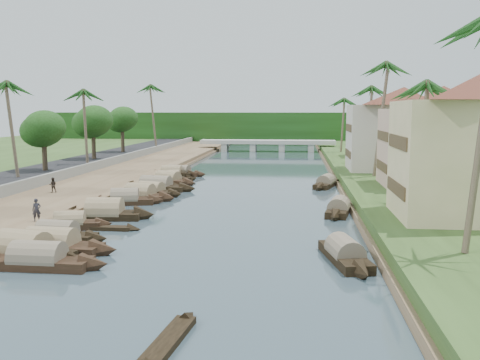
# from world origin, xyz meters

# --- Properties ---
(ground) EXTENTS (220.00, 220.00, 0.00)m
(ground) POSITION_xyz_m (0.00, 0.00, 0.00)
(ground) COLOR #34464F
(ground) RESTS_ON ground
(left_bank) EXTENTS (10.00, 180.00, 0.80)m
(left_bank) POSITION_xyz_m (-16.00, 20.00, 0.40)
(left_bank) COLOR brown
(left_bank) RESTS_ON ground
(right_bank) EXTENTS (16.00, 180.00, 1.20)m
(right_bank) POSITION_xyz_m (19.00, 20.00, 0.60)
(right_bank) COLOR #2C441B
(right_bank) RESTS_ON ground
(road) EXTENTS (8.00, 180.00, 1.40)m
(road) POSITION_xyz_m (-24.50, 20.00, 0.70)
(road) COLOR black
(road) RESTS_ON ground
(retaining_wall) EXTENTS (0.40, 180.00, 1.10)m
(retaining_wall) POSITION_xyz_m (-20.20, 20.00, 1.35)
(retaining_wall) COLOR gray
(retaining_wall) RESTS_ON left_bank
(treeline) EXTENTS (120.00, 14.00, 8.00)m
(treeline) POSITION_xyz_m (0.00, 100.00, 4.00)
(treeline) COLOR #18360E
(treeline) RESTS_ON ground
(bridge) EXTENTS (28.00, 4.00, 2.40)m
(bridge) POSITION_xyz_m (0.00, 72.00, 1.72)
(bridge) COLOR #ABAAA0
(bridge) RESTS_ON ground
(building_mid) EXTENTS (14.11, 14.11, 9.70)m
(building_mid) POSITION_xyz_m (19.99, 14.00, 6.13)
(building_mid) COLOR tan
(building_mid) RESTS_ON right_bank
(building_far) EXTENTS (15.59, 15.59, 10.20)m
(building_far) POSITION_xyz_m (18.99, 28.00, 6.38)
(building_far) COLOR beige
(building_far) RESTS_ON right_bank
(building_distant) EXTENTS (12.62, 12.62, 9.20)m
(building_distant) POSITION_xyz_m (19.99, 48.00, 5.88)
(building_distant) COLOR beige
(building_distant) RESTS_ON right_bank
(sampan_0) EXTENTS (8.19, 1.96, 2.16)m
(sampan_0) POSITION_xyz_m (-7.92, -12.65, 0.41)
(sampan_0) COLOR black
(sampan_0) RESTS_ON ground
(sampan_1) EXTENTS (8.81, 4.12, 2.51)m
(sampan_1) POSITION_xyz_m (-9.65, -11.02, 0.42)
(sampan_1) COLOR black
(sampan_1) RESTS_ON ground
(sampan_2) EXTENTS (8.76, 2.42, 2.27)m
(sampan_2) POSITION_xyz_m (-8.64, -9.49, 0.42)
(sampan_2) COLOR black
(sampan_2) RESTS_ON ground
(sampan_3) EXTENTS (7.37, 2.21, 1.99)m
(sampan_3) POSITION_xyz_m (-9.54, -6.77, 0.41)
(sampan_3) COLOR black
(sampan_3) RESTS_ON ground
(sampan_4) EXTENTS (6.35, 2.79, 1.83)m
(sampan_4) POSITION_xyz_m (-10.24, -3.20, 0.40)
(sampan_4) COLOR black
(sampan_4) RESTS_ON ground
(sampan_5) EXTENTS (8.24, 2.74, 2.54)m
(sampan_5) POSITION_xyz_m (-9.03, 0.66, 0.42)
(sampan_5) COLOR black
(sampan_5) RESTS_ON ground
(sampan_6) EXTENTS (7.44, 3.23, 2.18)m
(sampan_6) POSITION_xyz_m (-9.54, 7.24, 0.42)
(sampan_6) COLOR black
(sampan_6) RESTS_ON ground
(sampan_7) EXTENTS (7.48, 3.68, 1.99)m
(sampan_7) POSITION_xyz_m (-8.59, 12.58, 0.41)
(sampan_7) COLOR black
(sampan_7) RESTS_ON ground
(sampan_8) EXTENTS (7.78, 3.45, 2.33)m
(sampan_8) POSITION_xyz_m (-8.91, 9.91, 0.42)
(sampan_8) COLOR black
(sampan_8) RESTS_ON ground
(sampan_9) EXTENTS (9.53, 3.37, 2.34)m
(sampan_9) POSITION_xyz_m (-9.00, 16.06, 0.42)
(sampan_9) COLOR black
(sampan_9) RESTS_ON ground
(sampan_10) EXTENTS (7.89, 4.62, 2.18)m
(sampan_10) POSITION_xyz_m (-8.88, 21.15, 0.42)
(sampan_10) COLOR black
(sampan_10) RESTS_ON ground
(sampan_11) EXTENTS (7.17, 5.07, 2.13)m
(sampan_11) POSITION_xyz_m (-9.13, 22.17, 0.41)
(sampan_11) COLOR black
(sampan_11) RESTS_ON ground
(sampan_12) EXTENTS (8.11, 3.80, 1.95)m
(sampan_12) POSITION_xyz_m (-9.32, 29.19, 0.41)
(sampan_12) COLOR black
(sampan_12) RESTS_ON ground
(sampan_13) EXTENTS (7.50, 1.93, 2.07)m
(sampan_13) POSITION_xyz_m (-10.13, 28.23, 0.41)
(sampan_13) COLOR black
(sampan_13) RESTS_ON ground
(sampan_14) EXTENTS (3.12, 8.24, 2.00)m
(sampan_14) POSITION_xyz_m (8.87, -9.56, 0.41)
(sampan_14) COLOR black
(sampan_14) RESTS_ON ground
(sampan_15) EXTENTS (2.82, 7.51, 2.00)m
(sampan_15) POSITION_xyz_m (9.61, 4.68, 0.41)
(sampan_15) COLOR black
(sampan_15) RESTS_ON ground
(sampan_16) EXTENTS (3.70, 8.01, 1.97)m
(sampan_16) POSITION_xyz_m (9.41, 20.64, 0.41)
(sampan_16) COLOR black
(sampan_16) RESTS_ON ground
(canoe_0) EXTENTS (1.53, 6.27, 0.82)m
(canoe_0) POSITION_xyz_m (1.43, -21.45, 0.10)
(canoe_0) COLOR black
(canoe_0) RESTS_ON ground
(canoe_1) EXTENTS (5.51, 0.98, 0.89)m
(canoe_1) POSITION_xyz_m (-7.69, -3.16, 0.10)
(canoe_1) COLOR black
(canoe_1) RESTS_ON ground
(canoe_2) EXTENTS (6.20, 1.33, 0.89)m
(canoe_2) POSITION_xyz_m (-9.97, 19.48, 0.10)
(canoe_2) COLOR black
(canoe_2) RESTS_ON ground
(palm_1) EXTENTS (3.20, 3.20, 11.02)m
(palm_1) POSITION_xyz_m (16.00, 4.41, 10.44)
(palm_1) COLOR #705F4B
(palm_1) RESTS_ON ground
(palm_2) EXTENTS (3.20, 3.20, 13.97)m
(palm_2) POSITION_xyz_m (15.00, 21.27, 13.29)
(palm_2) COLOR #705F4B
(palm_2) RESTS_ON ground
(palm_3) EXTENTS (3.20, 3.20, 12.09)m
(palm_3) POSITION_xyz_m (16.00, 37.52, 11.48)
(palm_3) COLOR #705F4B
(palm_3) RESTS_ON ground
(palm_5) EXTENTS (3.20, 3.20, 11.56)m
(palm_5) POSITION_xyz_m (-24.00, 14.66, 11.18)
(palm_5) COLOR #705F4B
(palm_5) RESTS_ON ground
(palm_6) EXTENTS (3.20, 3.20, 11.25)m
(palm_6) POSITION_xyz_m (-22.00, 29.37, 10.87)
(palm_6) COLOR #705F4B
(palm_6) RESTS_ON ground
(palm_7) EXTENTS (3.20, 3.20, 10.83)m
(palm_7) POSITION_xyz_m (14.00, 56.79, 10.26)
(palm_7) COLOR #705F4B
(palm_7) RESTS_ON ground
(palm_8) EXTENTS (3.20, 3.20, 13.24)m
(palm_8) POSITION_xyz_m (-20.50, 58.80, 12.79)
(palm_8) COLOR #705F4B
(palm_8) RESTS_ON ground
(tree_3) EXTENTS (4.85, 4.85, 6.93)m
(tree_3) POSITION_xyz_m (-24.00, 21.34, 6.26)
(tree_3) COLOR #473728
(tree_3) RESTS_ON ground
(tree_4) EXTENTS (5.37, 5.37, 7.68)m
(tree_4) POSITION_xyz_m (-24.00, 37.02, 6.79)
(tree_4) COLOR #473728
(tree_4) RESTS_ON ground
(tree_5) EXTENTS (4.87, 4.87, 7.59)m
(tree_5) POSITION_xyz_m (-24.00, 50.40, 6.89)
(tree_5) COLOR #473728
(tree_5) RESTS_ON ground
(tree_6) EXTENTS (4.69, 4.69, 7.07)m
(tree_6) POSITION_xyz_m (24.00, 31.49, 6.25)
(tree_6) COLOR #473728
(tree_6) RESTS_ON ground
(person_near) EXTENTS (0.70, 0.61, 1.62)m
(person_near) POSITION_xyz_m (-12.07, -4.47, 1.61)
(person_near) COLOR #26252C
(person_near) RESTS_ON left_bank
(person_far) EXTENTS (0.85, 0.77, 1.43)m
(person_far) POSITION_xyz_m (-16.98, 8.46, 1.52)
(person_far) COLOR #2C241E
(person_far) RESTS_ON left_bank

